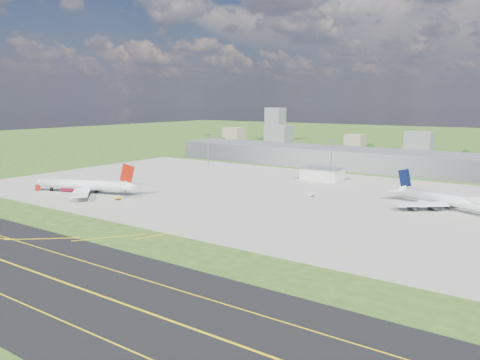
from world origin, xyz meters
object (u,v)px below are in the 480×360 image
Objects in this scene: crash_tender at (38,188)px; van_white_near at (311,195)px; airliner_red_twin at (87,185)px; tug_yellow at (118,198)px; van_white_far at (424,203)px; fire_truck at (68,189)px; airliner_blue_quad at (453,201)px.

crash_tender is 1.27× the size of van_white_near.
van_white_near is (109.67, 65.98, -3.76)m from airliner_red_twin.
van_white_far is at bearing -11.92° from tug_yellow.
tug_yellow is at bearing 158.38° from airliner_red_twin.
airliner_red_twin is 11.22× the size of crash_tender.
fire_truck is (-13.51, -2.97, -3.08)m from airliner_red_twin.
crash_tender reaches higher than tug_yellow.
tug_yellow is at bearing -143.89° from van_white_far.
airliner_red_twin is 14.21× the size of van_white_near.
fire_truck reaches higher than van_white_near.
airliner_red_twin is 7.33× the size of fire_truck.
airliner_blue_quad is 14.91m from van_white_far.
crash_tender is at bearing 146.06° from tug_yellow.
airliner_red_twin reaches higher than van_white_far.
airliner_red_twin is at bearing 127.75° from van_white_near.
fire_truck reaches higher than tug_yellow.
van_white_far is at bearing 46.63° from crash_tender.
fire_truck reaches higher than van_white_far.
crash_tender is 62.04m from tug_yellow.
airliner_red_twin is at bearing -8.83° from fire_truck.
airliner_blue_quad is at bearing 44.36° from crash_tender.
airliner_blue_quad is 72.02m from van_white_near.
airliner_blue_quad is 170.63m from tug_yellow.
tug_yellow is at bearing -19.45° from fire_truck.
van_white_near is (81.20, 67.65, 0.26)m from tug_yellow.
van_white_near is (123.18, 68.95, -0.68)m from fire_truck.
tug_yellow is (61.44, 8.60, -0.52)m from crash_tender.
airliner_red_twin is 16.79× the size of tug_yellow.
airliner_blue_quad is 11.75× the size of van_white_far.
airliner_blue_quad reaches higher than crash_tender.
van_white_near is (142.64, 76.25, -0.27)m from crash_tender.
fire_truck is at bearing -135.39° from airliner_blue_quad.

